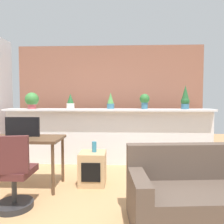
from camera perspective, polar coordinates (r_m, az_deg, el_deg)
name	(u,v)px	position (r m, az deg, el deg)	size (l,w,h in m)	color
ground_plane	(97,216)	(2.75, -3.93, -25.25)	(12.00, 12.00, 0.00)	tan
divider_wall	(108,137)	(4.48, -1.02, -6.60)	(4.12, 0.16, 1.08)	silver
plant_shelf	(108,110)	(4.37, -1.06, 0.57)	(4.12, 0.38, 0.04)	silver
brick_wall_behind	(110,102)	(5.01, -0.60, 2.63)	(4.12, 0.10, 2.50)	#935B47
potted_plant_0	(32,100)	(4.68, -20.00, 2.94)	(0.27, 0.27, 0.32)	#B7474C
potted_plant_1	(70,102)	(4.48, -10.70, 2.64)	(0.16, 0.16, 0.30)	silver
potted_plant_2	(111,101)	(4.40, -0.37, 2.84)	(0.15, 0.15, 0.32)	#386B84
potted_plant_3	(145,100)	(4.38, 8.42, 3.02)	(0.20, 0.20, 0.30)	#386B84
potted_plant_4	(185,98)	(4.50, 18.41, 3.40)	(0.16, 0.16, 0.46)	#386B84
desk	(25,143)	(3.54, -21.67, -7.47)	(1.10, 0.60, 0.75)	brown
tv_monitor	(22,127)	(3.60, -22.13, -3.56)	(0.52, 0.04, 0.30)	black
office_chair	(12,178)	(2.95, -24.34, -15.31)	(0.48, 0.48, 0.91)	#262628
side_cube_shelf	(93,168)	(3.52, -5.03, -14.28)	(0.40, 0.41, 0.50)	tan
vase_on_shelf	(94,147)	(3.45, -4.61, -8.97)	(0.07, 0.07, 0.16)	teal
couch	(203,197)	(2.68, 22.44, -19.59)	(1.62, 0.90, 0.80)	brown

